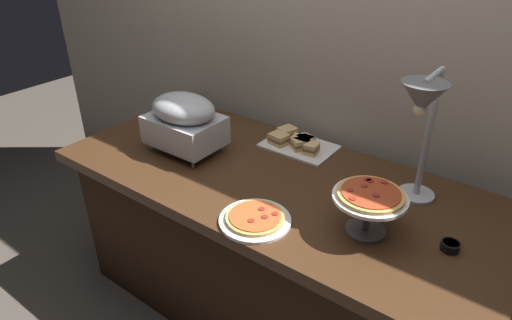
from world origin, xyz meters
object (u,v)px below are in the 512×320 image
at_px(chafing_dish, 184,120).
at_px(pizza_plate_front, 255,219).
at_px(sauce_cup_near, 450,246).
at_px(sandwich_platter, 297,142).
at_px(heat_lamp, 423,111).
at_px(pizza_plate_center, 370,200).
at_px(sauce_cup_far, 214,123).

relative_size(chafing_dish, pizza_plate_front, 1.28).
relative_size(chafing_dish, sauce_cup_near, 5.40).
xyz_separation_m(chafing_dish, sandwich_platter, (0.40, 0.33, -0.13)).
bearing_deg(pizza_plate_front, chafing_dish, 156.76).
height_order(heat_lamp, pizza_plate_center, heat_lamp).
distance_m(sauce_cup_near, sauce_cup_far, 1.29).
height_order(pizza_plate_front, pizza_plate_center, pizza_plate_center).
bearing_deg(sauce_cup_near, pizza_plate_front, -156.76).
bearing_deg(heat_lamp, pizza_plate_center, -109.59).
relative_size(sandwich_platter, sauce_cup_near, 5.41).
bearing_deg(sauce_cup_far, sauce_cup_near, -11.72).
bearing_deg(heat_lamp, sauce_cup_near, -29.71).
distance_m(pizza_plate_center, sauce_cup_far, 1.06).
distance_m(pizza_plate_front, sauce_cup_near, 0.66).
bearing_deg(chafing_dish, pizza_plate_center, -3.90).
distance_m(chafing_dish, pizza_plate_center, 0.93).
distance_m(pizza_plate_center, sauce_cup_near, 0.30).
height_order(chafing_dish, sauce_cup_far, chafing_dish).
xyz_separation_m(heat_lamp, sauce_cup_near, (0.20, -0.11, -0.39)).
bearing_deg(sandwich_platter, pizza_plate_front, -72.38).
bearing_deg(pizza_plate_front, pizza_plate_center, 28.99).
bearing_deg(sauce_cup_far, chafing_dish, -75.48).
bearing_deg(chafing_dish, pizza_plate_front, -23.24).
relative_size(pizza_plate_center, sauce_cup_far, 4.15).
height_order(chafing_dish, sandwich_platter, chafing_dish).
bearing_deg(sauce_cup_near, chafing_dish, -179.57).
distance_m(chafing_dish, sauce_cup_near, 1.20).
height_order(chafing_dish, pizza_plate_front, chafing_dish).
distance_m(pizza_plate_center, sandwich_platter, 0.67).
height_order(chafing_dish, pizza_plate_center, chafing_dish).
bearing_deg(pizza_plate_center, sauce_cup_near, 15.13).
height_order(pizza_plate_center, sauce_cup_far, pizza_plate_center).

